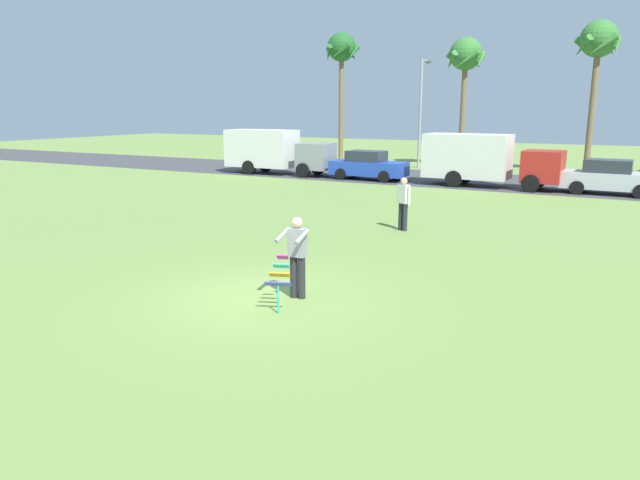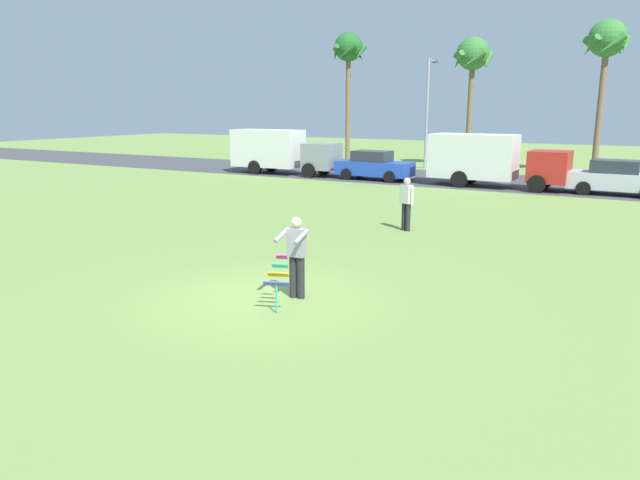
% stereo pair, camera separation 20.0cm
% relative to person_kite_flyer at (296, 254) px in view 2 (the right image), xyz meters
% --- Properties ---
extents(ground_plane, '(120.00, 120.00, 0.00)m').
position_rel_person_kite_flyer_xyz_m(ground_plane, '(-0.61, -0.37, -0.95)').
color(ground_plane, olive).
extents(road_strip, '(120.00, 8.00, 0.01)m').
position_rel_person_kite_flyer_xyz_m(road_strip, '(-0.61, 22.18, -0.95)').
color(road_strip, '#424247').
rests_on(road_strip, ground).
extents(person_kite_flyer, '(0.58, 0.68, 1.73)m').
position_rel_person_kite_flyer_xyz_m(person_kite_flyer, '(0.00, 0.00, 0.00)').
color(person_kite_flyer, '#26262B').
rests_on(person_kite_flyer, ground).
extents(kite_held, '(0.56, 0.72, 1.07)m').
position_rel_person_kite_flyer_xyz_m(kite_held, '(0.09, -0.84, -0.24)').
color(kite_held, '#D83399').
rests_on(kite_held, ground).
extents(parked_truck_grey_van, '(6.73, 2.20, 2.62)m').
position_rel_person_kite_flyer_xyz_m(parked_truck_grey_van, '(-13.11, 19.78, 0.46)').
color(parked_truck_grey_van, gray).
rests_on(parked_truck_grey_van, ground).
extents(parked_car_blue, '(4.25, 1.94, 1.60)m').
position_rel_person_kite_flyer_xyz_m(parked_car_blue, '(-6.92, 19.78, -0.18)').
color(parked_car_blue, '#2347B7').
rests_on(parked_car_blue, ground).
extents(parked_truck_red_cab, '(6.76, 2.27, 2.62)m').
position_rel_person_kite_flyer_xyz_m(parked_truck_red_cab, '(-0.64, 19.78, 0.46)').
color(parked_truck_red_cab, '#B2231E').
rests_on(parked_truck_red_cab, ground).
extents(parked_car_silver, '(4.25, 1.93, 1.60)m').
position_rel_person_kite_flyer_xyz_m(parked_car_silver, '(5.15, 19.78, -0.18)').
color(parked_car_silver, silver).
rests_on(parked_car_silver, ground).
extents(palm_tree_left_near, '(2.58, 2.71, 9.34)m').
position_rel_person_kite_flyer_xyz_m(palm_tree_left_near, '(-13.80, 30.46, 6.91)').
color(palm_tree_left_near, brown).
rests_on(palm_tree_left_near, ground).
extents(palm_tree_right_near, '(2.58, 2.71, 8.38)m').
position_rel_person_kite_flyer_xyz_m(palm_tree_right_near, '(-4.25, 29.26, 6.03)').
color(palm_tree_right_near, brown).
rests_on(palm_tree_right_near, ground).
extents(palm_tree_centre_far, '(2.58, 2.71, 8.83)m').
position_rel_person_kite_flyer_xyz_m(palm_tree_centre_far, '(3.60, 28.41, 6.44)').
color(palm_tree_centre_far, brown).
rests_on(palm_tree_centre_far, ground).
extents(streetlight_pole, '(0.24, 1.65, 7.00)m').
position_rel_person_kite_flyer_xyz_m(streetlight_pole, '(-6.53, 27.46, 3.05)').
color(streetlight_pole, '#9E9EA3').
rests_on(streetlight_pole, ground).
extents(person_walker_near, '(0.53, 0.35, 1.73)m').
position_rel_person_kite_flyer_xyz_m(person_walker_near, '(-0.45, 7.64, -0.02)').
color(person_walker_near, '#26262B').
rests_on(person_walker_near, ground).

